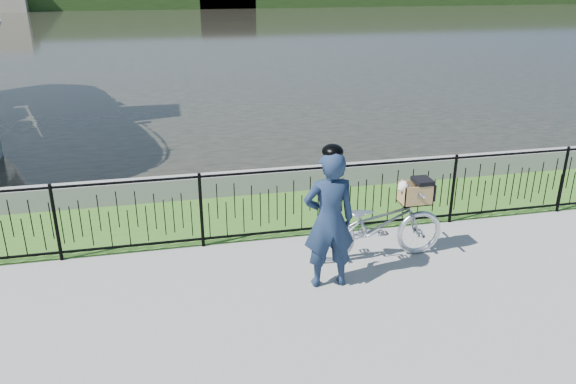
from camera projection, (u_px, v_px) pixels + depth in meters
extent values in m
plane|color=gray|center=(293.00, 294.00, 7.12)|extent=(120.00, 120.00, 0.00)
cube|color=#376620|center=(258.00, 214.00, 9.48)|extent=(60.00, 2.00, 0.01)
plane|color=black|center=(181.00, 33.00, 37.08)|extent=(120.00, 120.00, 0.00)
cube|color=gray|center=(249.00, 182.00, 10.32)|extent=(60.00, 0.30, 0.40)
imported|color=silver|center=(376.00, 225.00, 7.85)|extent=(1.97, 0.69, 1.03)
cube|color=black|center=(414.00, 203.00, 7.86)|extent=(0.38, 0.18, 0.02)
cube|color=olive|center=(414.00, 202.00, 7.86)|extent=(0.43, 0.29, 0.01)
cube|color=olive|center=(411.00, 190.00, 7.93)|extent=(0.43, 0.01, 0.29)
cube|color=olive|center=(420.00, 197.00, 7.68)|extent=(0.43, 0.01, 0.29)
cube|color=olive|center=(429.00, 192.00, 7.85)|extent=(0.01, 0.29, 0.29)
cube|color=olive|center=(401.00, 194.00, 7.77)|extent=(0.02, 0.29, 0.29)
cube|color=black|center=(423.00, 181.00, 7.76)|extent=(0.24, 0.30, 0.06)
cube|color=black|center=(430.00, 190.00, 7.84)|extent=(0.02, 0.30, 0.23)
ellipsoid|color=silver|center=(414.00, 194.00, 7.81)|extent=(0.31, 0.22, 0.20)
sphere|color=silver|center=(404.00, 186.00, 7.70)|extent=(0.15, 0.15, 0.15)
sphere|color=silver|center=(401.00, 189.00, 7.69)|extent=(0.07, 0.07, 0.07)
sphere|color=black|center=(399.00, 190.00, 7.67)|extent=(0.02, 0.02, 0.02)
cone|color=#A56644|center=(402.00, 181.00, 7.74)|extent=(0.06, 0.08, 0.08)
cone|color=#A56644|center=(406.00, 183.00, 7.65)|extent=(0.06, 0.08, 0.08)
imported|color=#172640|center=(329.00, 220.00, 7.04)|extent=(0.68, 0.46, 1.82)
ellipsoid|color=black|center=(331.00, 153.00, 6.71)|extent=(0.26, 0.29, 0.18)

